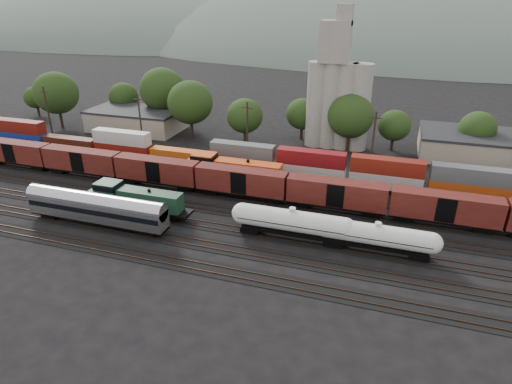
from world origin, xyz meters
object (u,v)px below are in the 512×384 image
(green_locomotive, at_px, (133,199))
(orange_locomotive, at_px, (230,169))
(grain_silo, at_px, (337,96))
(tank_car_a, at_px, (292,222))
(passenger_coach, at_px, (96,207))

(green_locomotive, xyz_separation_m, orange_locomotive, (10.03, 15.00, 0.22))
(orange_locomotive, distance_m, grain_silo, 30.93)
(green_locomotive, relative_size, orange_locomotive, 0.86)
(green_locomotive, bearing_deg, orange_locomotive, 56.22)
(green_locomotive, relative_size, tank_car_a, 0.98)
(passenger_coach, bearing_deg, tank_car_a, 10.29)
(green_locomotive, distance_m, grain_silo, 48.53)
(green_locomotive, bearing_deg, tank_car_a, 0.00)
(tank_car_a, relative_size, orange_locomotive, 0.88)
(green_locomotive, distance_m, orange_locomotive, 18.05)
(green_locomotive, bearing_deg, grain_silo, 59.18)
(green_locomotive, height_order, grain_silo, grain_silo)
(orange_locomotive, relative_size, grain_silo, 0.67)
(tank_car_a, xyz_separation_m, passenger_coach, (-27.53, -5.00, 0.38))
(tank_car_a, height_order, passenger_coach, passenger_coach)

